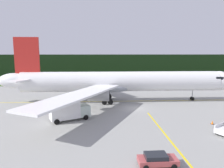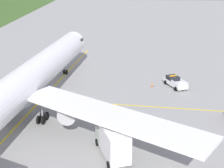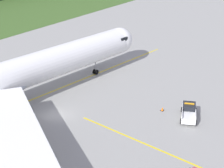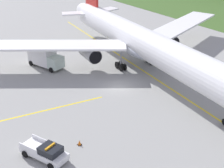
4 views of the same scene
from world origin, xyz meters
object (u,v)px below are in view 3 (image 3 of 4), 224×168
airliner (5,79)px  apron_cone (162,109)px  ops_pickup_truck (189,112)px  catering_truck (11,161)px

airliner → apron_cone: size_ratio=95.05×
ops_pickup_truck → catering_truck: size_ratio=0.79×
airliner → ops_pickup_truck: bearing=-61.3°
airliner → apron_cone: 23.45m
airliner → ops_pickup_truck: 26.91m
airliner → apron_cone: bearing=-56.8°
apron_cone → airliner: bearing=123.2°
catering_truck → apron_cone: bearing=-14.1°
catering_truck → apron_cone: size_ratio=12.18×
airliner → apron_cone: (12.61, -19.24, -4.56)m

